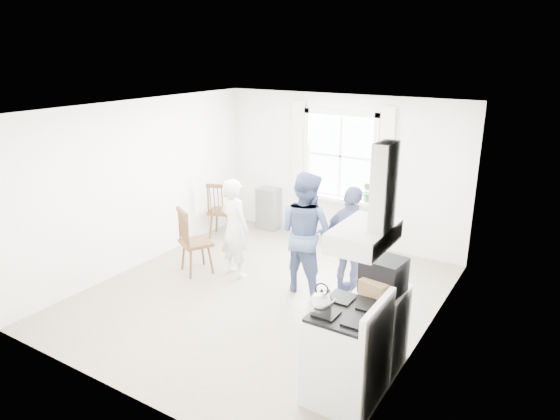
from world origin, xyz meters
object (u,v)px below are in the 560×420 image
object	(u,v)px
low_cabinet	(380,326)
stereo_stack	(384,275)
gas_stove	(347,354)
windsor_chair_a	(220,205)
person_right	(352,243)
windsor_chair_b	(188,234)
person_mid	(305,232)
person_left	(234,228)

from	to	relation	value
low_cabinet	stereo_stack	distance (m)	0.63
gas_stove	stereo_stack	distance (m)	0.90
windsor_chair_a	person_right	xyz separation A→B (m)	(2.92, -0.79, 0.15)
stereo_stack	windsor_chair_b	world-z (taller)	stereo_stack
stereo_stack	windsor_chair_b	bearing A→B (deg)	168.15
windsor_chair_a	person_right	bearing A→B (deg)	-15.08
windsor_chair_b	gas_stove	bearing A→B (deg)	-22.74
gas_stove	windsor_chair_b	xyz separation A→B (m)	(-3.25, 1.36, 0.16)
gas_stove	person_right	size ratio (longest dim) A/B	0.71
person_mid	person_left	bearing A→B (deg)	15.05
gas_stove	person_mid	world-z (taller)	person_mid
windsor_chair_a	person_right	size ratio (longest dim) A/B	0.67
person_left	person_right	size ratio (longest dim) A/B	0.97
gas_stove	low_cabinet	world-z (taller)	gas_stove
stereo_stack	windsor_chair_a	size ratio (longest dim) A/B	0.42
stereo_stack	person_right	distance (m)	1.67
windsor_chair_a	person_mid	xyz separation A→B (m)	(2.29, -0.97, 0.23)
low_cabinet	person_mid	xyz separation A→B (m)	(-1.55, 1.12, 0.42)
low_cabinet	stereo_stack	bearing A→B (deg)	-66.67
stereo_stack	windsor_chair_a	xyz separation A→B (m)	(-3.86, 2.13, -0.44)
gas_stove	person_mid	bearing A→B (deg)	129.14
low_cabinet	windsor_chair_a	xyz separation A→B (m)	(-3.84, 2.09, 0.19)
stereo_stack	windsor_chair_a	world-z (taller)	stereo_stack
low_cabinet	windsor_chair_a	bearing A→B (deg)	151.47
gas_stove	windsor_chair_a	distance (m)	4.69
windsor_chair_a	low_cabinet	bearing A→B (deg)	-28.53
gas_stove	person_right	bearing A→B (deg)	113.14
windsor_chair_a	windsor_chair_b	distance (m)	1.52
person_mid	person_right	size ratio (longest dim) A/B	1.10
person_left	person_mid	bearing A→B (deg)	-159.25
low_cabinet	person_left	distance (m)	2.87
stereo_stack	person_mid	bearing A→B (deg)	143.50
gas_stove	windsor_chair_b	distance (m)	3.52
stereo_stack	person_mid	world-z (taller)	person_mid
person_right	person_left	bearing A→B (deg)	23.47
windsor_chair_b	person_mid	size ratio (longest dim) A/B	0.60
windsor_chair_b	low_cabinet	bearing A→B (deg)	-11.26
windsor_chair_b	person_right	size ratio (longest dim) A/B	0.67
low_cabinet	person_left	size ratio (longest dim) A/B	0.59
stereo_stack	person_mid	size ratio (longest dim) A/B	0.26
gas_stove	person_right	distance (m)	2.20
low_cabinet	stereo_stack	xyz separation A→B (m)	(0.02, -0.04, 0.63)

